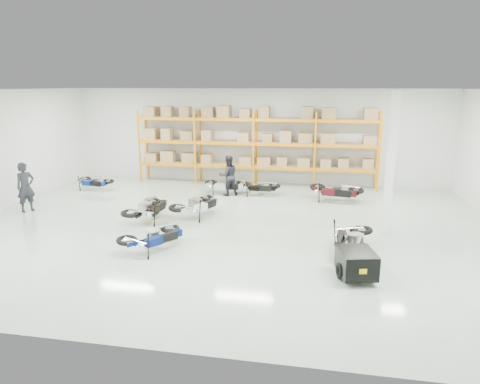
% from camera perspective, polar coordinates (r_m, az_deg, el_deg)
% --- Properties ---
extents(room, '(18.00, 18.00, 18.00)m').
position_cam_1_polar(room, '(13.93, -1.88, 4.13)').
color(room, '#A5B8A8').
rests_on(room, ground).
extents(pallet_rack, '(11.28, 0.98, 3.62)m').
position_cam_1_polar(pallet_rack, '(20.21, 2.00, 7.26)').
color(pallet_rack, orange).
rests_on(pallet_rack, ground).
extents(structural_column, '(0.25, 0.25, 4.50)m').
position_cam_1_polar(structural_column, '(14.30, 19.44, 3.59)').
color(structural_column, white).
rests_on(structural_column, ground).
extents(moto_blue_centre, '(1.72, 1.93, 1.13)m').
position_cam_1_polar(moto_blue_centre, '(12.56, -11.50, -5.37)').
color(moto_blue_centre, '#07134A').
rests_on(moto_blue_centre, ground).
extents(moto_silver_left, '(1.61, 2.14, 1.25)m').
position_cam_1_polar(moto_silver_left, '(15.48, -5.73, -1.22)').
color(moto_silver_left, silver).
rests_on(moto_silver_left, ground).
extents(moto_black_far_left, '(1.13, 1.99, 1.23)m').
position_cam_1_polar(moto_black_far_left, '(15.29, -12.21, -1.70)').
color(moto_black_far_left, black).
rests_on(moto_black_far_left, ground).
extents(moto_touring_right, '(1.19, 2.00, 1.22)m').
position_cam_1_polar(moto_touring_right, '(12.42, 14.71, -5.57)').
color(moto_touring_right, black).
rests_on(moto_touring_right, ground).
extents(trailer, '(1.02, 1.79, 0.73)m').
position_cam_1_polar(trailer, '(10.99, 15.25, -9.10)').
color(trailer, black).
rests_on(trailer, ground).
extents(moto_back_a, '(1.72, 1.10, 1.03)m').
position_cam_1_polar(moto_back_a, '(20.54, -18.95, 1.60)').
color(moto_back_a, navy).
rests_on(moto_back_a, ground).
extents(moto_back_b, '(1.71, 0.87, 1.09)m').
position_cam_1_polar(moto_back_b, '(18.73, -1.93, 1.31)').
color(moto_back_b, silver).
rests_on(moto_back_b, ground).
extents(moto_back_c, '(1.59, 0.82, 1.01)m').
position_cam_1_polar(moto_back_c, '(18.52, 2.53, 1.04)').
color(moto_back_c, black).
rests_on(moto_back_c, ground).
extents(moto_back_d, '(2.08, 1.38, 1.23)m').
position_cam_1_polar(moto_back_d, '(17.90, 12.60, 0.59)').
color(moto_back_d, '#400C13').
rests_on(moto_back_d, ground).
extents(person_left, '(0.72, 0.81, 1.87)m').
position_cam_1_polar(person_left, '(17.92, -26.68, 0.57)').
color(person_left, black).
rests_on(person_left, ground).
extents(person_back, '(1.06, 0.98, 1.74)m').
position_cam_1_polar(person_back, '(18.39, -1.58, 2.21)').
color(person_back, '#212129').
rests_on(person_back, ground).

